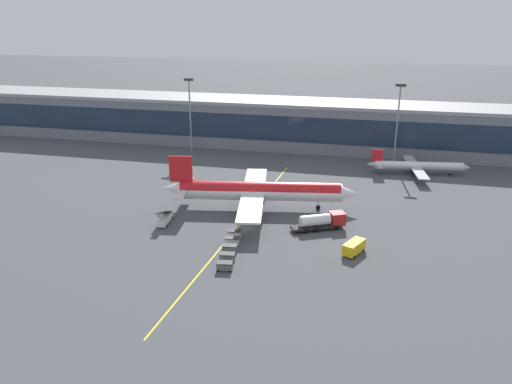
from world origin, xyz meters
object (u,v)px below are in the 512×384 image
at_px(belt_loader, 165,218).
at_px(baggage_cart_0, 225,266).
at_px(baggage_cart_3, 232,241).
at_px(baggage_cart_4, 234,234).
at_px(main_airliner, 259,191).
at_px(crew_van, 354,247).
at_px(fuel_tanker, 322,221).
at_px(baggage_cart_2, 230,249).
at_px(baggage_cart_1, 227,257).
at_px(commuter_jet_far, 418,166).

bearing_deg(belt_loader, baggage_cart_0, -42.52).
relative_size(baggage_cart_3, baggage_cart_4, 1.00).
distance_m(main_airliner, baggage_cart_0, 28.31).
bearing_deg(crew_van, fuel_tanker, 125.45).
distance_m(baggage_cart_2, baggage_cart_3, 3.20).
bearing_deg(baggage_cart_0, baggage_cart_1, 98.36).
distance_m(baggage_cart_0, baggage_cart_2, 6.40).
bearing_deg(baggage_cart_3, fuel_tanker, 34.89).
distance_m(baggage_cart_1, baggage_cart_2, 3.20).
height_order(crew_van, baggage_cart_4, crew_van).
height_order(crew_van, commuter_jet_far, commuter_jet_far).
xyz_separation_m(main_airliner, commuter_jet_far, (35.56, 33.08, -1.76)).
bearing_deg(fuel_tanker, main_airliner, 151.50).
distance_m(fuel_tanker, baggage_cart_2, 20.39).
distance_m(main_airliner, belt_loader, 20.99).
height_order(main_airliner, crew_van, main_airliner).
distance_m(baggage_cart_3, commuter_jet_far, 63.23).
relative_size(main_airliner, commuter_jet_far, 1.57).
distance_m(belt_loader, baggage_cart_2, 19.15).
bearing_deg(baggage_cart_4, commuter_jet_far, 52.80).
bearing_deg(baggage_cart_1, commuter_jet_far, 58.59).
relative_size(baggage_cart_2, commuter_jet_far, 0.11).
relative_size(belt_loader, crew_van, 1.29).
relative_size(belt_loader, baggage_cart_1, 2.46).
distance_m(baggage_cart_1, baggage_cart_3, 6.40).
bearing_deg(commuter_jet_far, baggage_cart_2, -123.20).
xyz_separation_m(crew_van, baggage_cart_2, (-21.55, -4.53, -0.53)).
relative_size(main_airliner, baggage_cart_2, 14.84).
bearing_deg(main_airliner, commuter_jet_far, 42.93).
xyz_separation_m(belt_loader, baggage_cart_2, (16.52, -9.67, -0.21)).
distance_m(crew_van, baggage_cart_1, 22.46).
xyz_separation_m(main_airliner, baggage_cart_4, (-1.27, -15.45, -3.28)).
bearing_deg(crew_van, main_airliner, 140.88).
bearing_deg(main_airliner, baggage_cart_4, -94.70).
xyz_separation_m(belt_loader, baggage_cart_3, (16.06, -6.51, -0.21)).
xyz_separation_m(baggage_cart_3, baggage_cart_4, (-0.47, 3.17, 0.00)).
distance_m(crew_van, baggage_cart_2, 22.03).
height_order(fuel_tanker, baggage_cart_0, fuel_tanker).
bearing_deg(main_airliner, baggage_cart_0, -88.80).
height_order(fuel_tanker, belt_loader, belt_loader).
xyz_separation_m(baggage_cart_0, baggage_cart_2, (-0.93, 6.33, 0.00)).
height_order(crew_van, baggage_cart_0, crew_van).
bearing_deg(main_airliner, crew_van, -39.12).
xyz_separation_m(main_airliner, fuel_tanker, (14.56, -7.90, -2.32)).
relative_size(baggage_cart_3, commuter_jet_far, 0.11).
xyz_separation_m(crew_van, baggage_cart_0, (-20.62, -10.87, -0.53)).
relative_size(crew_van, baggage_cart_2, 1.90).
bearing_deg(belt_loader, crew_van, -7.69).
relative_size(fuel_tanker, crew_van, 1.99).
relative_size(crew_van, baggage_cart_3, 1.90).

